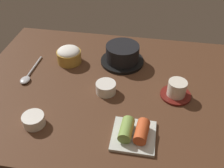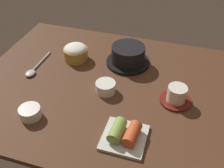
{
  "view_description": "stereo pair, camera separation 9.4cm",
  "coord_description": "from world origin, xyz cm",
  "px_view_note": "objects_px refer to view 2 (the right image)",
  "views": [
    {
      "loc": [
        14.39,
        -73.52,
        65.03
      ],
      "look_at": [
        2.0,
        -2.0,
        5.0
      ],
      "focal_mm": 42.43,
      "sensor_mm": 36.0,
      "label": 1
    },
    {
      "loc": [
        23.53,
        -71.32,
        65.03
      ],
      "look_at": [
        2.0,
        -2.0,
        5.0
      ],
      "focal_mm": 42.43,
      "sensor_mm": 36.0,
      "label": 2
    }
  ],
  "objects_px": {
    "banchan_cup_center": "(107,87)",
    "kimchi_plate": "(124,134)",
    "tea_cup_with_saucer": "(176,95)",
    "spoon": "(34,70)",
    "rice_bowl": "(76,52)",
    "stone_pot": "(128,55)",
    "side_bowl_near": "(30,112)"
  },
  "relations": [
    {
      "from": "kimchi_plate",
      "to": "side_bowl_near",
      "type": "bearing_deg",
      "value": -179.58
    },
    {
      "from": "rice_bowl",
      "to": "side_bowl_near",
      "type": "distance_m",
      "value": 0.35
    },
    {
      "from": "tea_cup_with_saucer",
      "to": "kimchi_plate",
      "type": "relative_size",
      "value": 0.83
    },
    {
      "from": "tea_cup_with_saucer",
      "to": "kimchi_plate",
      "type": "height_order",
      "value": "tea_cup_with_saucer"
    },
    {
      "from": "side_bowl_near",
      "to": "spoon",
      "type": "bearing_deg",
      "value": 118.08
    },
    {
      "from": "rice_bowl",
      "to": "banchan_cup_center",
      "type": "relative_size",
      "value": 1.38
    },
    {
      "from": "spoon",
      "to": "side_bowl_near",
      "type": "bearing_deg",
      "value": -61.92
    },
    {
      "from": "banchan_cup_center",
      "to": "tea_cup_with_saucer",
      "type": "bearing_deg",
      "value": 5.17
    },
    {
      "from": "tea_cup_with_saucer",
      "to": "side_bowl_near",
      "type": "distance_m",
      "value": 0.49
    },
    {
      "from": "rice_bowl",
      "to": "spoon",
      "type": "bearing_deg",
      "value": -134.91
    },
    {
      "from": "stone_pot",
      "to": "banchan_cup_center",
      "type": "distance_m",
      "value": 0.2
    },
    {
      "from": "kimchi_plate",
      "to": "spoon",
      "type": "distance_m",
      "value": 0.49
    },
    {
      "from": "tea_cup_with_saucer",
      "to": "banchan_cup_center",
      "type": "height_order",
      "value": "tea_cup_with_saucer"
    },
    {
      "from": "tea_cup_with_saucer",
      "to": "banchan_cup_center",
      "type": "relative_size",
      "value": 1.5
    },
    {
      "from": "spoon",
      "to": "kimchi_plate",
      "type": "bearing_deg",
      "value": -27.03
    },
    {
      "from": "banchan_cup_center",
      "to": "kimchi_plate",
      "type": "height_order",
      "value": "kimchi_plate"
    },
    {
      "from": "rice_bowl",
      "to": "tea_cup_with_saucer",
      "type": "bearing_deg",
      "value": -18.01
    },
    {
      "from": "kimchi_plate",
      "to": "side_bowl_near",
      "type": "xyz_separation_m",
      "value": [
        -0.31,
        -0.0,
        0.0
      ]
    },
    {
      "from": "rice_bowl",
      "to": "side_bowl_near",
      "type": "bearing_deg",
      "value": -91.42
    },
    {
      "from": "side_bowl_near",
      "to": "spoon",
      "type": "relative_size",
      "value": 0.38
    },
    {
      "from": "stone_pot",
      "to": "kimchi_plate",
      "type": "relative_size",
      "value": 1.36
    },
    {
      "from": "stone_pot",
      "to": "tea_cup_with_saucer",
      "type": "bearing_deg",
      "value": -38.92
    },
    {
      "from": "tea_cup_with_saucer",
      "to": "side_bowl_near",
      "type": "height_order",
      "value": "tea_cup_with_saucer"
    },
    {
      "from": "tea_cup_with_saucer",
      "to": "rice_bowl",
      "type": "bearing_deg",
      "value": 161.99
    },
    {
      "from": "tea_cup_with_saucer",
      "to": "banchan_cup_center",
      "type": "xyz_separation_m",
      "value": [
        -0.24,
        -0.02,
        -0.01
      ]
    },
    {
      "from": "tea_cup_with_saucer",
      "to": "stone_pot",
      "type": "bearing_deg",
      "value": 141.08
    },
    {
      "from": "kimchi_plate",
      "to": "spoon",
      "type": "xyz_separation_m",
      "value": [
        -0.43,
        0.22,
        -0.01
      ]
    },
    {
      "from": "tea_cup_with_saucer",
      "to": "side_bowl_near",
      "type": "relative_size",
      "value": 1.55
    },
    {
      "from": "stone_pot",
      "to": "spoon",
      "type": "height_order",
      "value": "stone_pot"
    },
    {
      "from": "rice_bowl",
      "to": "stone_pot",
      "type": "bearing_deg",
      "value": 8.89
    },
    {
      "from": "rice_bowl",
      "to": "tea_cup_with_saucer",
      "type": "relative_size",
      "value": 0.92
    },
    {
      "from": "spoon",
      "to": "tea_cup_with_saucer",
      "type": "bearing_deg",
      "value": -1.25
    }
  ]
}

